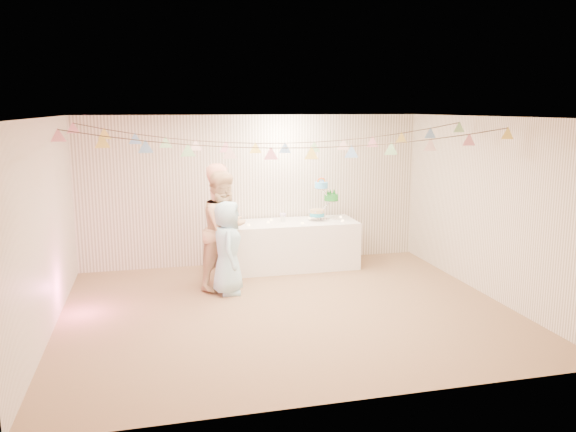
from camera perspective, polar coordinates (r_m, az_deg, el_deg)
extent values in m
plane|color=#846447|center=(7.78, -0.05, -9.52)|extent=(6.00, 6.00, 0.00)
plane|color=white|center=(7.29, -0.05, 10.01)|extent=(6.00, 6.00, 0.00)
plane|color=white|center=(9.84, -3.46, 2.63)|extent=(6.00, 6.00, 0.00)
plane|color=white|center=(5.09, 6.58, -5.30)|extent=(6.00, 6.00, 0.00)
plane|color=white|center=(7.34, -23.47, -1.12)|extent=(5.00, 5.00, 0.00)
plane|color=white|center=(8.62, 19.73, 0.83)|extent=(5.00, 5.00, 0.00)
cube|color=white|center=(9.66, 0.56, -2.92)|extent=(2.15, 0.86, 0.81)
cylinder|color=white|center=(9.41, -2.87, -1.09)|extent=(0.38, 0.38, 0.02)
imported|color=tan|center=(8.66, -6.82, -0.92)|extent=(0.48, 0.71, 1.90)
imported|color=#E2B98B|center=(8.53, -6.42, -1.43)|extent=(1.11, 1.09, 1.80)
imported|color=#ACDDF3|center=(8.30, -6.18, -3.23)|extent=(0.50, 0.71, 1.39)
cylinder|color=#FFD88C|center=(9.27, -4.01, -0.90)|extent=(0.04, 0.04, 0.03)
cylinder|color=#FFD88C|center=(9.66, -1.71, -0.38)|extent=(0.04, 0.04, 0.03)
cylinder|color=#FFD88C|center=(9.39, 1.48, -0.72)|extent=(0.04, 0.04, 0.03)
cylinder|color=#FFD88C|center=(9.87, 2.22, -0.15)|extent=(0.04, 0.04, 0.03)
cylinder|color=#FFD88C|center=(9.63, 5.56, -0.47)|extent=(0.04, 0.04, 0.03)
cylinder|color=#FFD88C|center=(9.96, 5.37, -0.08)|extent=(0.04, 0.04, 0.03)
cylinder|color=#FFD88C|center=(9.47, -2.02, -0.61)|extent=(0.04, 0.04, 0.03)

